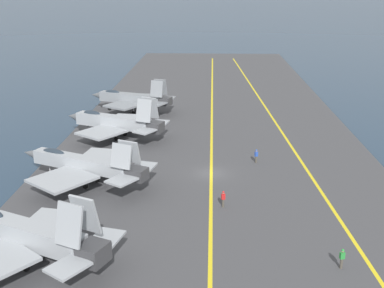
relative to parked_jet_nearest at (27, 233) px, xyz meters
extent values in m
plane|color=#23384C|center=(20.00, -14.91, -2.96)|extent=(2000.00, 2000.00, 0.00)
cube|color=#424244|center=(20.00, -14.91, -2.76)|extent=(207.05, 43.03, 0.40)
cube|color=yellow|center=(20.00, -26.74, -2.55)|extent=(186.04, 11.42, 0.01)
cube|color=yellow|center=(20.00, -14.91, -2.55)|extent=(186.35, 0.36, 0.01)
cube|color=#9EA3A8|center=(0.14, 0.32, -0.02)|extent=(6.47, 11.55, 1.81)
cube|color=#38383A|center=(-2.72, -6.11, -0.02)|extent=(2.68, 2.60, 1.54)
cube|color=#9EA3A8|center=(2.94, -1.36, -0.60)|extent=(5.49, 5.85, 0.28)
cube|color=#9EA3A8|center=(-3.07, -4.56, 2.51)|extent=(1.80, 2.44, 3.18)
cube|color=#9EA3A8|center=(-1.33, -5.33, 2.51)|extent=(1.80, 2.44, 3.18)
cube|color=#9EA3A8|center=(-4.63, -4.74, -0.02)|extent=(3.57, 3.42, 0.20)
cube|color=#9EA3A8|center=(-0.42, -6.61, -0.02)|extent=(3.26, 2.85, 0.20)
cylinder|color=#B2B2B7|center=(-1.50, -0.26, -1.74)|extent=(0.16, 0.16, 1.64)
cylinder|color=black|center=(-1.50, -0.26, -2.26)|extent=(0.44, 0.64, 0.60)
cylinder|color=#B2B2B7|center=(0.81, -1.29, -1.74)|extent=(0.16, 0.16, 1.64)
cylinder|color=black|center=(0.81, -1.29, -2.26)|extent=(0.44, 0.64, 0.60)
cube|color=#9EA3A8|center=(16.18, -0.15, -0.06)|extent=(6.39, 12.13, 1.52)
cone|color=#5B5E60|center=(19.08, 6.54, -0.06)|extent=(2.27, 2.75, 1.45)
cube|color=#38383A|center=(13.22, -7.00, -0.06)|extent=(2.42, 2.56, 1.30)
ellipsoid|color=#232D38|center=(17.70, 3.35, 0.67)|extent=(1.98, 3.14, 0.84)
cube|color=#9EA3A8|center=(12.66, 0.91, -0.55)|extent=(7.90, 7.83, 0.28)
cube|color=#9EA3A8|center=(19.37, -1.99, -0.55)|extent=(6.60, 6.30, 0.28)
cube|color=#9EA3A8|center=(13.02, -5.44, 2.00)|extent=(1.70, 2.51, 2.57)
cube|color=#9EA3A8|center=(14.49, -6.07, 2.00)|extent=(1.70, 2.51, 2.57)
cube|color=#9EA3A8|center=(11.44, -5.68, -0.06)|extent=(3.65, 3.52, 0.20)
cube|color=#9EA3A8|center=(15.40, -7.39, -0.06)|extent=(3.27, 2.96, 0.20)
cylinder|color=#B2B2B7|center=(18.04, 4.13, -1.69)|extent=(0.16, 0.16, 1.74)
cylinder|color=black|center=(18.04, 4.13, -2.26)|extent=(0.44, 0.64, 0.60)
cylinder|color=#B2B2B7|center=(14.70, -0.90, -1.69)|extent=(0.16, 0.16, 1.74)
cylinder|color=black|center=(14.70, -0.90, -2.26)|extent=(0.44, 0.64, 0.60)
cylinder|color=#B2B2B7|center=(16.66, -1.74, -1.69)|extent=(0.16, 0.16, 1.74)
cylinder|color=black|center=(16.66, -1.74, -2.26)|extent=(0.44, 0.64, 0.60)
cube|color=#9EA3A8|center=(33.59, -0.35, -0.13)|extent=(5.96, 11.75, 1.74)
cone|color=#5B5E60|center=(36.11, 6.11, -0.13)|extent=(2.36, 2.71, 1.66)
cube|color=#38383A|center=(31.01, -6.96, -0.13)|extent=(2.57, 2.53, 1.48)
ellipsoid|color=#232D38|center=(34.91, 3.03, 0.69)|extent=(1.95, 3.05, 0.96)
cube|color=#9EA3A8|center=(30.05, 0.59, -0.70)|extent=(7.50, 7.41, 0.28)
cube|color=#9EA3A8|center=(36.84, -2.05, -0.70)|extent=(6.15, 5.82, 0.28)
cube|color=#9EA3A8|center=(30.63, -5.43, 2.35)|extent=(1.73, 2.46, 3.18)
cube|color=#9EA3A8|center=(32.33, -6.09, 2.35)|extent=(1.73, 2.46, 3.18)
cube|color=#9EA3A8|center=(29.07, -5.69, -0.13)|extent=(3.57, 3.38, 0.20)
cube|color=#9EA3A8|center=(33.30, -7.34, -0.13)|extent=(3.19, 2.76, 0.20)
cylinder|color=#B2B2B7|center=(35.20, 3.78, -1.78)|extent=(0.16, 0.16, 1.55)
cylinder|color=black|center=(35.20, 3.78, -2.26)|extent=(0.42, 0.64, 0.60)
cylinder|color=#B2B2B7|center=(32.01, -1.04, -1.78)|extent=(0.16, 0.16, 1.55)
cylinder|color=black|center=(32.01, -1.04, -2.26)|extent=(0.42, 0.64, 0.60)
cylinder|color=#B2B2B7|center=(34.29, -1.92, -1.78)|extent=(0.16, 0.16, 1.55)
cylinder|color=black|center=(34.29, -1.92, -2.26)|extent=(0.42, 0.64, 0.60)
cube|color=gray|center=(48.20, -0.48, 0.02)|extent=(5.03, 11.38, 1.61)
cone|color=#5B5E60|center=(50.23, 5.84, 0.02)|extent=(2.12, 2.53, 1.53)
cube|color=#38383A|center=(46.12, -6.96, 0.02)|extent=(2.33, 2.33, 1.37)
ellipsoid|color=#232D38|center=(49.26, 2.83, 0.79)|extent=(1.69, 2.92, 0.88)
cube|color=gray|center=(44.97, 0.15, -0.50)|extent=(6.79, 6.80, 0.28)
cube|color=gray|center=(51.19, -1.85, -0.50)|extent=(5.25, 5.26, 0.28)
cube|color=gray|center=(45.69, -5.52, 2.23)|extent=(1.49, 2.33, 2.77)
cube|color=gray|center=(47.30, -6.04, 2.23)|extent=(1.49, 2.33, 2.77)
cube|color=gray|center=(44.16, -5.84, 0.02)|extent=(3.49, 3.22, 0.20)
cube|color=gray|center=(48.36, -7.19, 0.02)|extent=(3.07, 2.52, 0.20)
cylinder|color=#B2B2B7|center=(49.49, 3.56, -1.67)|extent=(0.16, 0.16, 1.78)
cylinder|color=black|center=(49.49, 3.56, -2.26)|extent=(0.39, 0.64, 0.60)
cylinder|color=#B2B2B7|center=(46.77, -1.24, -1.67)|extent=(0.16, 0.16, 1.78)
cylinder|color=black|center=(46.77, -1.24, -2.26)|extent=(0.39, 0.64, 0.60)
cylinder|color=#B2B2B7|center=(48.91, -1.93, -1.67)|extent=(0.16, 0.16, 1.78)
cylinder|color=black|center=(48.91, -1.93, -2.26)|extent=(0.39, 0.64, 0.60)
cylinder|color=#4C473D|center=(23.80, -20.61, -2.13)|extent=(0.24, 0.24, 0.85)
cube|color=#284CB2|center=(23.80, -20.61, -1.40)|extent=(0.41, 0.46, 0.61)
sphere|color=beige|center=(23.80, -20.61, -0.96)|extent=(0.22, 0.22, 0.22)
sphere|color=#284CB2|center=(23.80, -20.61, -0.90)|extent=(0.24, 0.24, 0.24)
cylinder|color=#4C473D|center=(10.72, -16.16, -2.11)|extent=(0.24, 0.24, 0.89)
cube|color=red|center=(10.72, -16.16, -1.37)|extent=(0.36, 0.44, 0.59)
sphere|color=tan|center=(10.72, -16.16, -0.94)|extent=(0.22, 0.22, 0.22)
sphere|color=red|center=(10.72, -16.16, -0.88)|extent=(0.24, 0.24, 0.24)
cylinder|color=#4C473D|center=(-0.02, -25.43, -2.11)|extent=(0.24, 0.24, 0.89)
cube|color=green|center=(-0.02, -25.43, -1.38)|extent=(0.35, 0.44, 0.56)
sphere|color=tan|center=(-0.02, -25.43, -0.97)|extent=(0.22, 0.22, 0.22)
sphere|color=green|center=(-0.02, -25.43, -0.91)|extent=(0.24, 0.24, 0.24)
camera|label=1|loc=(-33.99, -14.85, 19.26)|focal=45.00mm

